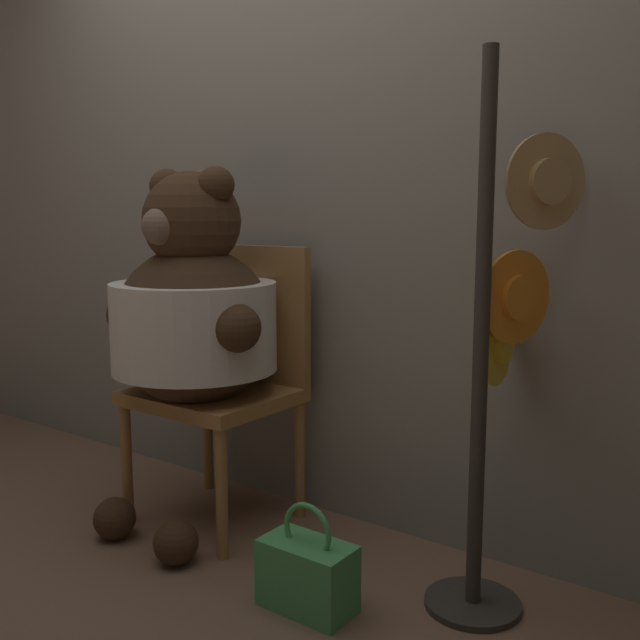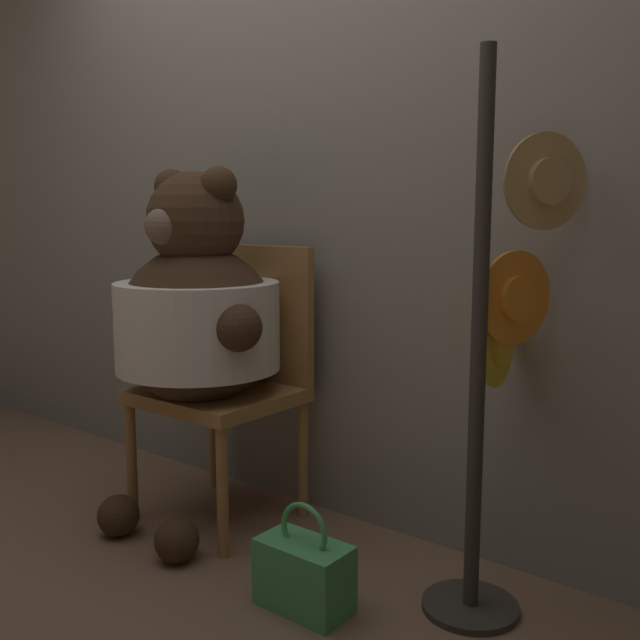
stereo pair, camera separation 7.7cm
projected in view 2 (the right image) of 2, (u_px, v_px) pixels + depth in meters
ground_plane at (196, 546)px, 2.47m from camera, size 14.00×14.00×0.00m
wall_back at (301, 167)px, 2.72m from camera, size 8.00×0.10×2.63m
chair at (233, 369)px, 2.69m from camera, size 0.54×0.48×1.02m
teddy_bear at (196, 315)px, 2.53m from camera, size 0.70×0.62×1.30m
hat_display_rack at (499, 349)px, 2.00m from camera, size 0.32×0.43×1.58m
handbag_on_ground at (304, 573)px, 2.06m from camera, size 0.27×0.15×0.32m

